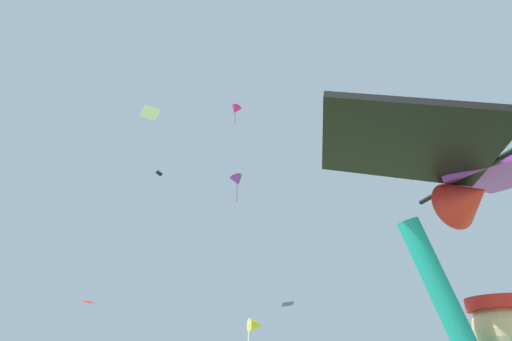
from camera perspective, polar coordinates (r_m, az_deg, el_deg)
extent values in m
sphere|color=tan|center=(1.91, 33.06, -19.21)|extent=(0.23, 0.23, 0.23)
cylinder|color=red|center=(1.92, 32.32, -16.47)|extent=(0.26, 0.26, 0.05)
cylinder|color=teal|center=(1.74, 25.96, -16.28)|extent=(0.28, 0.12, 0.62)
cylinder|color=black|center=(2.07, 28.45, -1.10)|extent=(0.08, 0.61, 0.02)
cube|color=black|center=(1.81, 21.49, 3.69)|extent=(0.93, 0.89, 0.18)
cone|color=red|center=(2.03, 29.06, -3.63)|extent=(0.26, 0.22, 0.24)
pyramid|color=blue|center=(24.20, 4.72, -19.12)|extent=(0.96, 0.95, 0.26)
cone|color=#DB2393|center=(25.19, -3.08, 9.00)|extent=(0.97, 0.96, 0.76)
cylinder|color=#991867|center=(24.78, -3.12, 7.67)|extent=(0.03, 0.03, 0.93)
pyramid|color=black|center=(40.87, -14.19, -0.38)|extent=(0.84, 0.89, 0.42)
pyramid|color=red|center=(29.05, -23.73, -17.41)|extent=(0.75, 0.75, 0.36)
pyramid|color=white|center=(16.67, -15.51, 8.34)|extent=(0.95, 0.93, 0.31)
cone|color=purple|center=(28.66, -2.82, -1.51)|extent=(1.45, 1.35, 1.09)
cylinder|color=#602387|center=(28.22, -2.86, -3.42)|extent=(0.04, 0.04, 1.36)
cone|color=yellow|center=(7.65, 0.03, -22.06)|extent=(0.28, 0.24, 0.24)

